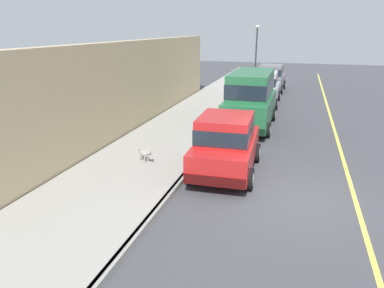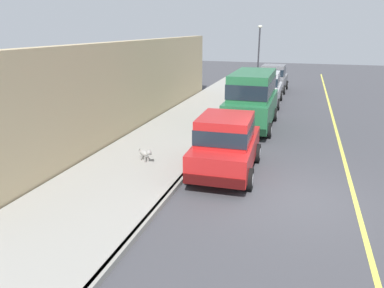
% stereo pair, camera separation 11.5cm
% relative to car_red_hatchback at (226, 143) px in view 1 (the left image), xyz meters
% --- Properties ---
extents(ground_plane, '(80.00, 80.00, 0.00)m').
position_rel_car_red_hatchback_xyz_m(ground_plane, '(2.11, -1.13, -0.98)').
color(ground_plane, '#424247').
extents(curb, '(0.16, 64.00, 0.14)m').
position_rel_car_red_hatchback_xyz_m(curb, '(-1.09, -1.13, -0.91)').
color(curb, gray).
rests_on(curb, ground).
extents(sidewalk, '(3.60, 64.00, 0.14)m').
position_rel_car_red_hatchback_xyz_m(sidewalk, '(-2.89, -1.13, -0.91)').
color(sidewalk, '#99968E').
rests_on(sidewalk, ground).
extents(lane_centre_line, '(0.12, 57.60, 0.01)m').
position_rel_car_red_hatchback_xyz_m(lane_centre_line, '(3.71, -1.13, -0.97)').
color(lane_centre_line, '#E0D64C').
rests_on(lane_centre_line, ground).
extents(car_red_hatchback, '(2.05, 3.86, 1.88)m').
position_rel_car_red_hatchback_xyz_m(car_red_hatchback, '(0.00, 0.00, 0.00)').
color(car_red_hatchback, red).
rests_on(car_red_hatchback, ground).
extents(car_green_van, '(2.15, 4.90, 2.52)m').
position_rel_car_red_hatchback_xyz_m(car_green_van, '(-0.03, 5.75, 0.42)').
color(car_green_van, '#23663D').
rests_on(car_green_van, ground).
extents(car_silver_sedan, '(2.07, 4.62, 1.92)m').
position_rel_car_red_hatchback_xyz_m(car_silver_sedan, '(-0.06, 11.16, 0.01)').
color(car_silver_sedan, '#BCBCC1').
rests_on(car_silver_sedan, ground).
extents(car_grey_hatchback, '(2.03, 3.84, 1.88)m').
position_rel_car_red_hatchback_xyz_m(car_grey_hatchback, '(0.03, 16.04, 0.00)').
color(car_grey_hatchback, slate).
rests_on(car_grey_hatchback, ground).
extents(dog_grey, '(0.67, 0.46, 0.49)m').
position_rel_car_red_hatchback_xyz_m(dog_grey, '(-2.66, -0.14, -0.55)').
color(dog_grey, '#999691').
rests_on(dog_grey, sidewalk).
extents(street_lamp, '(0.36, 0.36, 4.42)m').
position_rel_car_red_hatchback_xyz_m(street_lamp, '(-1.44, 18.80, 1.93)').
color(street_lamp, '#2D2D33').
rests_on(street_lamp, sidewalk).
extents(building_facade, '(0.50, 20.00, 3.85)m').
position_rel_car_red_hatchback_xyz_m(building_facade, '(-4.99, 4.25, 0.95)').
color(building_facade, tan).
rests_on(building_facade, ground).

